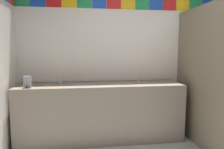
# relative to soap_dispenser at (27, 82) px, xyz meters

# --- Properties ---
(wall_back) EXTENTS (4.18, 0.09, 2.54)m
(wall_back) POSITION_rel_soap_dispenser_xyz_m (1.83, 0.51, 0.34)
(wall_back) COLOR silver
(wall_back) RESTS_ON ground_plane
(vanity_counter) EXTENTS (2.45, 0.59, 0.86)m
(vanity_counter) POSITION_rel_soap_dispenser_xyz_m (1.01, 0.18, -0.50)
(vanity_counter) COLOR gray
(vanity_counter) RESTS_ON ground_plane
(faucet_left) EXTENTS (0.04, 0.10, 0.14)m
(faucet_left) POSITION_rel_soap_dispenser_xyz_m (0.40, 0.27, -0.03)
(faucet_left) COLOR silver
(faucet_left) RESTS_ON vanity_counter
(faucet_right) EXTENTS (0.04, 0.10, 0.14)m
(faucet_right) POSITION_rel_soap_dispenser_xyz_m (1.62, 0.27, -0.03)
(faucet_right) COLOR silver
(faucet_right) RESTS_ON vanity_counter
(soap_dispenser) EXTENTS (0.09, 0.09, 0.16)m
(soap_dispenser) POSITION_rel_soap_dispenser_xyz_m (0.00, 0.00, 0.00)
(soap_dispenser) COLOR gray
(soap_dispenser) RESTS_ON vanity_counter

